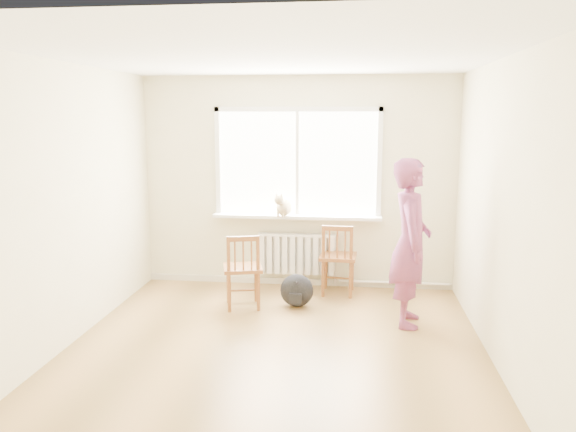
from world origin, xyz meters
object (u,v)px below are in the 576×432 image
(chair_right, at_px, (338,259))
(backpack, at_px, (297,290))
(cat, at_px, (284,206))
(person, at_px, (410,243))
(chair_left, at_px, (243,271))

(chair_right, xyz_separation_m, backpack, (-0.46, -0.50, -0.26))
(chair_right, distance_m, backpack, 0.73)
(chair_right, relative_size, backpack, 2.32)
(cat, height_order, backpack, cat)
(person, distance_m, backpack, 1.47)
(cat, bearing_deg, chair_left, -95.77)
(chair_left, relative_size, cat, 1.98)
(person, distance_m, cat, 1.84)
(person, xyz_separation_m, cat, (-1.48, 1.08, 0.19))
(chair_left, height_order, chair_right, chair_right)
(chair_left, height_order, person, person)
(chair_right, relative_size, cat, 2.02)
(chair_left, xyz_separation_m, cat, (0.37, 0.81, 0.63))
(backpack, bearing_deg, chair_right, 47.63)
(backpack, bearing_deg, person, -17.87)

